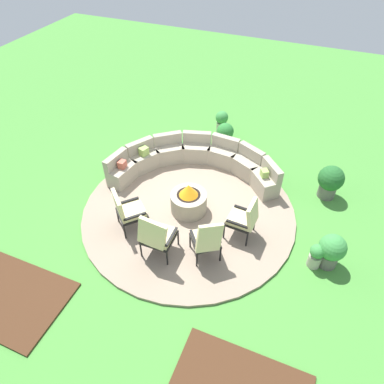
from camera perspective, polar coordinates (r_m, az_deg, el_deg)
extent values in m
plane|color=#478C38|center=(8.18, -0.53, -3.20)|extent=(24.00, 24.00, 0.00)
cylinder|color=gray|center=(8.15, -0.53, -3.06)|extent=(4.90, 4.90, 0.06)
cube|color=#472B19|center=(7.58, -27.54, -15.00)|extent=(2.09, 1.48, 0.04)
cylinder|color=#9E937F|center=(7.96, -0.55, -1.70)|extent=(0.83, 0.83, 0.48)
cylinder|color=black|center=(7.82, -0.56, -0.60)|extent=(0.54, 0.54, 0.06)
cone|color=orange|center=(7.71, -0.57, 0.32)|extent=(0.43, 0.43, 0.28)
cube|color=#9E937F|center=(8.64, 11.72, 1.41)|extent=(0.83, 0.85, 0.48)
cube|color=#9E937F|center=(8.46, 12.93, 3.61)|extent=(0.62, 0.66, 0.30)
cube|color=#9E937F|center=(9.04, 8.82, 4.01)|extent=(0.87, 0.73, 0.48)
cube|color=#9E937F|center=(8.90, 9.71, 6.35)|extent=(0.74, 0.47, 0.30)
cube|color=#9E937F|center=(9.32, 5.02, 5.74)|extent=(0.78, 0.51, 0.48)
cube|color=#9E937F|center=(9.21, 5.52, 8.15)|extent=(0.75, 0.22, 0.30)
cube|color=#9E937F|center=(9.45, 0.71, 6.50)|extent=(0.84, 0.64, 0.48)
cube|color=#9E937F|center=(9.35, 0.81, 8.95)|extent=(0.76, 0.37, 0.30)
cube|color=#9E937F|center=(9.42, -3.70, 6.26)|extent=(0.86, 0.81, 0.48)
cube|color=#9E937F|center=(9.31, -4.01, 8.70)|extent=(0.68, 0.58, 0.30)
cube|color=#9E937F|center=(9.23, -7.84, 5.03)|extent=(0.76, 0.87, 0.48)
cube|color=#9E937F|center=(9.10, -8.54, 7.41)|extent=(0.51, 0.72, 0.30)
cube|color=#9E937F|center=(8.89, -11.29, 2.88)|extent=(0.56, 0.80, 0.48)
cube|color=#9E937F|center=(8.74, -12.35, 5.15)|extent=(0.27, 0.76, 0.30)
cube|color=#93B756|center=(8.41, 11.73, 3.02)|extent=(0.23, 0.24, 0.18)
cube|color=#BC5B47|center=(8.66, -11.33, 4.46)|extent=(0.16, 0.19, 0.19)
cube|color=#93B756|center=(8.99, -7.87, 6.61)|extent=(0.24, 0.26, 0.21)
cylinder|color=black|center=(7.98, -8.31, -2.65)|extent=(0.04, 0.04, 0.38)
cylinder|color=black|center=(7.62, -7.04, -5.22)|extent=(0.04, 0.04, 0.38)
cylinder|color=black|center=(7.91, -12.02, -3.79)|extent=(0.04, 0.04, 0.38)
cylinder|color=black|center=(7.55, -10.92, -6.45)|extent=(0.04, 0.04, 0.38)
cube|color=black|center=(7.60, -9.76, -3.39)|extent=(0.81, 0.81, 0.05)
cube|color=beige|center=(7.56, -9.82, -3.02)|extent=(0.74, 0.74, 0.09)
cube|color=beige|center=(7.35, -11.89, -2.22)|extent=(0.44, 0.47, 0.63)
cube|color=black|center=(7.69, -10.44, -1.46)|extent=(0.37, 0.39, 0.04)
cube|color=black|center=(7.33, -9.28, -3.95)|extent=(0.37, 0.39, 0.04)
cylinder|color=black|center=(7.49, -6.35, -6.28)|extent=(0.04, 0.04, 0.38)
cylinder|color=black|center=(7.31, -2.27, -7.55)|extent=(0.04, 0.04, 0.38)
cylinder|color=black|center=(7.19, -8.32, -9.36)|extent=(0.04, 0.04, 0.38)
cylinder|color=black|center=(7.00, -4.09, -10.79)|extent=(0.04, 0.04, 0.38)
cube|color=black|center=(7.07, -5.37, -7.36)|extent=(0.62, 0.60, 0.05)
cube|color=beige|center=(7.02, -5.41, -6.99)|extent=(0.57, 0.55, 0.09)
cube|color=beige|center=(6.64, -6.53, -6.82)|extent=(0.66, 0.09, 0.78)
cube|color=black|center=(7.06, -7.47, -6.00)|extent=(0.06, 0.50, 0.04)
cube|color=black|center=(6.89, -3.36, -7.30)|extent=(0.06, 0.50, 0.04)
cylinder|color=black|center=(7.26, -0.31, -7.98)|extent=(0.04, 0.04, 0.38)
cylinder|color=black|center=(7.36, 3.39, -7.19)|extent=(0.04, 0.04, 0.38)
cylinder|color=black|center=(6.97, 0.78, -11.03)|extent=(0.04, 0.04, 0.38)
cylinder|color=black|center=(7.07, 4.65, -10.15)|extent=(0.04, 0.04, 0.38)
cube|color=black|center=(6.99, 2.17, -7.96)|extent=(0.74, 0.74, 0.05)
cube|color=beige|center=(6.93, 2.19, -7.59)|extent=(0.68, 0.68, 0.09)
cube|color=beige|center=(6.59, 2.83, -7.54)|extent=(0.45, 0.46, 0.69)
cube|color=black|center=(6.84, 0.33, -7.64)|extent=(0.32, 0.39, 0.04)
cube|color=black|center=(6.94, 4.05, -6.84)|extent=(0.32, 0.39, 0.04)
cylinder|color=black|center=(7.45, 5.24, -6.46)|extent=(0.04, 0.04, 0.38)
cylinder|color=black|center=(7.77, 6.61, -3.96)|extent=(0.04, 0.04, 0.38)
cylinder|color=black|center=(7.37, 8.94, -7.71)|extent=(0.04, 0.04, 0.38)
cylinder|color=black|center=(7.69, 10.15, -5.12)|extent=(0.04, 0.04, 0.38)
cube|color=black|center=(7.41, 7.89, -4.68)|extent=(0.58, 0.56, 0.05)
cube|color=beige|center=(7.36, 7.94, -4.31)|extent=(0.53, 0.52, 0.09)
cube|color=beige|center=(7.16, 9.86, -3.62)|extent=(0.20, 0.50, 0.56)
cube|color=black|center=(7.15, 7.34, -5.20)|extent=(0.47, 0.08, 0.04)
cube|color=black|center=(7.47, 8.60, -2.77)|extent=(0.47, 0.08, 0.04)
cylinder|color=#A89E8E|center=(7.49, 19.31, -10.49)|extent=(0.26, 0.26, 0.29)
sphere|color=#3D8E42|center=(7.28, 19.82, -9.10)|extent=(0.29, 0.29, 0.29)
cylinder|color=#605B56|center=(9.07, 21.14, 0.22)|extent=(0.41, 0.41, 0.33)
sphere|color=#236028|center=(8.83, 21.76, 2.10)|extent=(0.60, 0.60, 0.60)
cylinder|color=#605B56|center=(7.60, 21.28, -10.12)|extent=(0.37, 0.37, 0.32)
sphere|color=#3D8E42|center=(7.33, 21.98, -8.38)|extent=(0.53, 0.53, 0.53)
cylinder|color=#A89E8E|center=(10.25, 5.33, 8.29)|extent=(0.37, 0.37, 0.24)
sphere|color=#2D7A33|center=(10.07, 5.45, 9.82)|extent=(0.48, 0.48, 0.48)
cylinder|color=#A89E8E|center=(10.80, 4.80, 10.54)|extent=(0.30, 0.30, 0.32)
sphere|color=#3D8E42|center=(10.63, 4.90, 12.04)|extent=(0.38, 0.38, 0.38)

